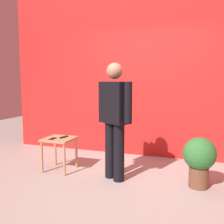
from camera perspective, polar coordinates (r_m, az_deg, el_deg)
name	(u,v)px	position (r m, az deg, el deg)	size (l,w,h in m)	color
ground_plane	(121,187)	(3.66, 2.04, -16.25)	(12.00, 12.00, 0.00)	#9E9991
back_wall_red	(148,68)	(4.99, 7.82, 9.62)	(5.68, 0.12, 3.37)	red
standing_person	(115,115)	(3.72, 0.58, -0.71)	(0.63, 0.43, 1.69)	black
side_table	(59,144)	(4.27, -11.50, -6.81)	(0.46, 0.46, 0.53)	tan
cell_phone	(53,139)	(4.20, -12.92, -5.72)	(0.07, 0.14, 0.01)	black
tv_remote	(64,137)	(4.26, -10.55, -5.42)	(0.04, 0.17, 0.02)	black
potted_plant	(199,158)	(3.72, 18.66, -9.56)	(0.44, 0.44, 0.69)	brown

